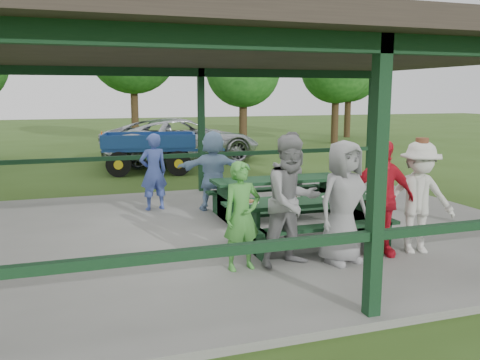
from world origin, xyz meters
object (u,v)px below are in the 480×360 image
object	(u,v)px
contestant_red	(381,198)
spectator_lblue	(213,170)
spectator_grey	(290,168)
farm_trailer	(150,152)
spectator_blue	(153,172)
picnic_table_far	(278,192)
contestant_grey_mid	(343,202)
contestant_white_fedora	(419,197)
picnic_table_near	(310,216)
contestant_green	(242,216)
contestant_grey_left	(292,201)
pickup_truck	(182,140)

from	to	relation	value
contestant_red	spectator_lblue	distance (m)	4.02
spectator_lblue	spectator_grey	size ratio (longest dim) A/B	1.04
spectator_grey	farm_trailer	xyz separation A→B (m)	(-2.15, 6.09, -0.22)
spectator_lblue	spectator_blue	size ratio (longest dim) A/B	1.04
picnic_table_far	contestant_grey_mid	world-z (taller)	contestant_grey_mid
contestant_white_fedora	spectator_lblue	size ratio (longest dim) A/B	1.06
picnic_table_near	spectator_blue	world-z (taller)	spectator_blue
contestant_white_fedora	contestant_green	bearing A→B (deg)	-167.00
contestant_grey_mid	spectator_grey	world-z (taller)	contestant_grey_mid
contestant_green	contestant_white_fedora	world-z (taller)	contestant_white_fedora
contestant_grey_left	contestant_grey_mid	distance (m)	0.75
spectator_lblue	pickup_truck	world-z (taller)	spectator_lblue
picnic_table_near	contestant_white_fedora	xyz separation A→B (m)	(1.36, -0.88, 0.39)
picnic_table_far	pickup_truck	bearing A→B (deg)	89.93
spectator_blue	farm_trailer	bearing A→B (deg)	-108.11
contestant_grey_mid	spectator_blue	size ratio (longest dim) A/B	1.10
contestant_red	contestant_grey_mid	bearing A→B (deg)	-159.24
contestant_grey_left	contestant_grey_mid	size ratio (longest dim) A/B	1.05
picnic_table_far	contestant_grey_left	world-z (taller)	contestant_grey_left
spectator_grey	contestant_grey_left	bearing A→B (deg)	80.88
picnic_table_far	spectator_blue	distance (m)	2.62
spectator_lblue	spectator_grey	distance (m)	1.74
contestant_green	contestant_red	xyz separation A→B (m)	(2.15, -0.06, 0.12)
picnic_table_far	contestant_green	bearing A→B (deg)	-121.41
contestant_red	farm_trailer	world-z (taller)	contestant_red
contestant_grey_mid	pickup_truck	xyz separation A→B (m)	(0.24, 12.14, -0.18)
picnic_table_near	contestant_green	bearing A→B (deg)	-151.95
spectator_lblue	contestant_white_fedora	bearing A→B (deg)	137.36
contestant_green	spectator_grey	distance (m)	4.34
picnic_table_far	spectator_grey	world-z (taller)	spectator_grey
contestant_red	spectator_blue	xyz separation A→B (m)	(-2.73, 4.10, -0.07)
picnic_table_far	contestant_green	size ratio (longest dim) A/B	1.74
contestant_grey_mid	spectator_lblue	xyz separation A→B (m)	(-0.85, 3.84, -0.05)
spectator_lblue	spectator_grey	xyz separation A→B (m)	(1.74, 0.01, -0.04)
spectator_blue	spectator_grey	xyz separation A→B (m)	(2.92, -0.38, -0.01)
contestant_red	contestant_white_fedora	size ratio (longest dim) A/B	0.99
contestant_white_fedora	spectator_blue	world-z (taller)	contestant_white_fedora
picnic_table_near	contestant_grey_left	bearing A→B (deg)	-130.32
picnic_table_near	contestant_white_fedora	bearing A→B (deg)	-32.95
contestant_white_fedora	pickup_truck	bearing A→B (deg)	110.80
picnic_table_far	contestant_white_fedora	distance (m)	3.11
contestant_green	contestant_red	world-z (taller)	contestant_red
contestant_green	contestant_grey_mid	size ratio (longest dim) A/B	0.85
spectator_blue	spectator_grey	world-z (taller)	spectator_blue
contestant_red	farm_trailer	xyz separation A→B (m)	(-1.97, 9.81, -0.30)
contestant_grey_left	farm_trailer	world-z (taller)	contestant_grey_left
spectator_blue	pickup_truck	xyz separation A→B (m)	(2.27, 7.91, -0.10)
picnic_table_far	spectator_blue	world-z (taller)	spectator_blue
pickup_truck	spectator_blue	bearing A→B (deg)	155.69
picnic_table_far	contestant_red	distance (m)	2.88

